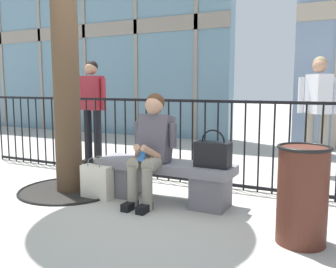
{
  "coord_description": "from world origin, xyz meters",
  "views": [
    {
      "loc": [
        1.85,
        -3.58,
        1.28
      ],
      "look_at": [
        0.0,
        0.1,
        0.75
      ],
      "focal_mm": 39.16,
      "sensor_mm": 36.0,
      "label": 1
    }
  ],
  "objects_px": {
    "trash_can": "(302,194)",
    "shopping_bag": "(97,181)",
    "seated_person_with_phone": "(151,145)",
    "handbag_on_bench": "(213,154)",
    "stone_bench": "(164,177)",
    "bystander_further_back": "(318,106)",
    "bystander_at_railing": "(92,104)"
  },
  "relations": [
    {
      "from": "trash_can",
      "to": "shopping_bag",
      "type": "bearing_deg",
      "value": 174.11
    },
    {
      "from": "seated_person_with_phone",
      "to": "handbag_on_bench",
      "type": "height_order",
      "value": "seated_person_with_phone"
    },
    {
      "from": "stone_bench",
      "to": "shopping_bag",
      "type": "bearing_deg",
      "value": -159.58
    },
    {
      "from": "bystander_further_back",
      "to": "stone_bench",
      "type": "bearing_deg",
      "value": -123.91
    },
    {
      "from": "stone_bench",
      "to": "bystander_further_back",
      "type": "distance_m",
      "value": 2.63
    },
    {
      "from": "stone_bench",
      "to": "bystander_at_railing",
      "type": "bearing_deg",
      "value": 147.2
    },
    {
      "from": "shopping_bag",
      "to": "trash_can",
      "type": "height_order",
      "value": "trash_can"
    },
    {
      "from": "bystander_further_back",
      "to": "trash_can",
      "type": "xyz_separation_m",
      "value": [
        0.12,
        -2.6,
        -0.58
      ]
    },
    {
      "from": "shopping_bag",
      "to": "trash_can",
      "type": "relative_size",
      "value": 0.6
    },
    {
      "from": "stone_bench",
      "to": "bystander_further_back",
      "type": "height_order",
      "value": "bystander_further_back"
    },
    {
      "from": "handbag_on_bench",
      "to": "trash_can",
      "type": "xyz_separation_m",
      "value": [
        0.95,
        -0.49,
        -0.17
      ]
    },
    {
      "from": "seated_person_with_phone",
      "to": "bystander_at_railing",
      "type": "distance_m",
      "value": 2.43
    },
    {
      "from": "shopping_bag",
      "to": "bystander_further_back",
      "type": "relative_size",
      "value": 0.29
    },
    {
      "from": "handbag_on_bench",
      "to": "trash_can",
      "type": "distance_m",
      "value": 1.08
    },
    {
      "from": "shopping_bag",
      "to": "trash_can",
      "type": "xyz_separation_m",
      "value": [
        2.26,
        -0.23,
        0.22
      ]
    },
    {
      "from": "bystander_further_back",
      "to": "trash_can",
      "type": "relative_size",
      "value": 2.1
    },
    {
      "from": "stone_bench",
      "to": "trash_can",
      "type": "distance_m",
      "value": 1.62
    },
    {
      "from": "handbag_on_bench",
      "to": "shopping_bag",
      "type": "height_order",
      "value": "handbag_on_bench"
    },
    {
      "from": "shopping_bag",
      "to": "bystander_at_railing",
      "type": "relative_size",
      "value": 0.29
    },
    {
      "from": "shopping_bag",
      "to": "bystander_further_back",
      "type": "xyz_separation_m",
      "value": [
        2.14,
        2.37,
        0.8
      ]
    },
    {
      "from": "stone_bench",
      "to": "shopping_bag",
      "type": "height_order",
      "value": "shopping_bag"
    },
    {
      "from": "bystander_at_railing",
      "to": "bystander_further_back",
      "type": "xyz_separation_m",
      "value": [
        3.43,
        0.79,
        0.0
      ]
    },
    {
      "from": "handbag_on_bench",
      "to": "bystander_at_railing",
      "type": "bearing_deg",
      "value": 153.22
    },
    {
      "from": "seated_person_with_phone",
      "to": "stone_bench",
      "type": "bearing_deg",
      "value": 55.01
    },
    {
      "from": "handbag_on_bench",
      "to": "seated_person_with_phone",
      "type": "bearing_deg",
      "value": -169.96
    },
    {
      "from": "bystander_at_railing",
      "to": "seated_person_with_phone",
      "type": "bearing_deg",
      "value": -36.55
    },
    {
      "from": "bystander_further_back",
      "to": "seated_person_with_phone",
      "type": "bearing_deg",
      "value": -123.97
    },
    {
      "from": "stone_bench",
      "to": "bystander_at_railing",
      "type": "distance_m",
      "value": 2.51
    },
    {
      "from": "bystander_at_railing",
      "to": "trash_can",
      "type": "xyz_separation_m",
      "value": [
        3.55,
        -1.81,
        -0.58
      ]
    },
    {
      "from": "handbag_on_bench",
      "to": "shopping_bag",
      "type": "xyz_separation_m",
      "value": [
        -1.31,
        -0.26,
        -0.39
      ]
    },
    {
      "from": "seated_person_with_phone",
      "to": "bystander_further_back",
      "type": "relative_size",
      "value": 0.71
    },
    {
      "from": "handbag_on_bench",
      "to": "shopping_bag",
      "type": "relative_size",
      "value": 0.8
    }
  ]
}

